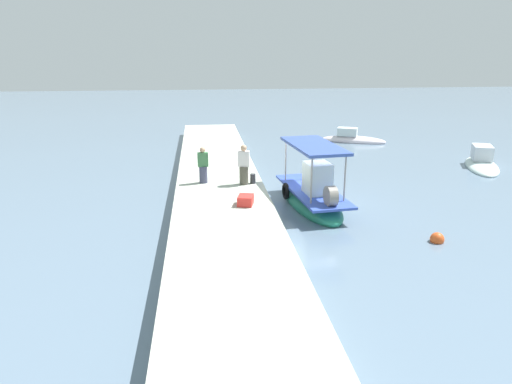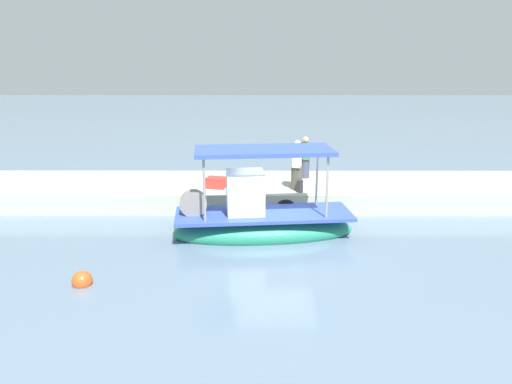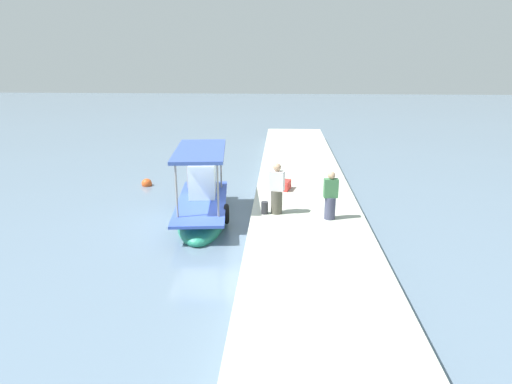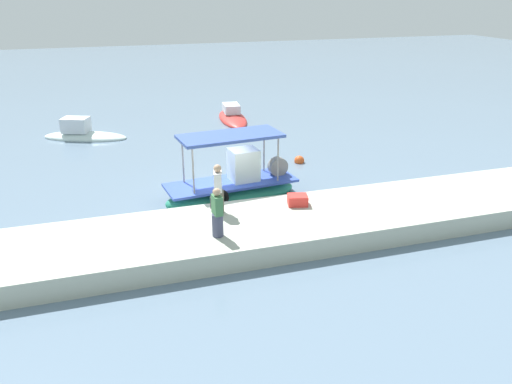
# 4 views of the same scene
# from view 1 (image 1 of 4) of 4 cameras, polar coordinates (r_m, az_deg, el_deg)

# --- Properties ---
(ground_plane) EXTENTS (120.00, 120.00, 0.00)m
(ground_plane) POSITION_cam_1_polar(r_m,az_deg,el_deg) (20.89, 6.08, -1.33)
(ground_plane) COLOR slate
(dock_quay) EXTENTS (36.00, 3.86, 0.73)m
(dock_quay) POSITION_cam_1_polar(r_m,az_deg,el_deg) (20.30, -4.23, -0.75)
(dock_quay) COLOR beige
(dock_quay) RESTS_ON ground_plane
(main_fishing_boat) EXTENTS (5.68, 2.36, 3.05)m
(main_fishing_boat) POSITION_cam_1_polar(r_m,az_deg,el_deg) (20.30, 6.85, -0.43)
(main_fishing_boat) COLOR #258768
(main_fishing_boat) RESTS_ON ground_plane
(fisherman_near_bollard) EXTENTS (0.39, 0.48, 1.62)m
(fisherman_near_bollard) POSITION_cam_1_polar(r_m,az_deg,el_deg) (21.18, -6.40, 3.05)
(fisherman_near_bollard) COLOR #41445E
(fisherman_near_bollard) RESTS_ON dock_quay
(fisherman_by_crate) EXTENTS (0.47, 0.55, 1.77)m
(fisherman_by_crate) POSITION_cam_1_polar(r_m,az_deg,el_deg) (20.81, -1.48, 3.08)
(fisherman_by_crate) COLOR #4F4C3F
(fisherman_by_crate) RESTS_ON dock_quay
(mooring_bollard) EXTENTS (0.24, 0.24, 0.43)m
(mooring_bollard) POSITION_cam_1_polar(r_m,az_deg,el_deg) (21.08, -0.38, 1.62)
(mooring_bollard) COLOR #2D2D33
(mooring_bollard) RESTS_ON dock_quay
(cargo_crate) EXTENTS (0.82, 0.72, 0.37)m
(cargo_crate) POSITION_cam_1_polar(r_m,az_deg,el_deg) (18.19, -1.26, -0.99)
(cargo_crate) COLOR red
(cargo_crate) RESTS_ON dock_quay
(marker_buoy) EXTENTS (0.49, 0.49, 0.49)m
(marker_buoy) POSITION_cam_1_polar(r_m,az_deg,el_deg) (17.84, 20.98, -5.34)
(marker_buoy) COLOR #E25420
(marker_buoy) RESTS_ON ground_plane
(moored_boat_near) EXTENTS (5.08, 3.40, 1.43)m
(moored_boat_near) POSITION_cam_1_polar(r_m,az_deg,el_deg) (30.01, 25.56, 3.11)
(moored_boat_near) COLOR silver
(moored_boat_near) RESTS_ON ground_plane
(moored_boat_far) EXTENTS (3.15, 4.79, 1.26)m
(moored_boat_far) POSITION_cam_1_polar(r_m,az_deg,el_deg) (35.19, 11.55, 6.22)
(moored_boat_far) COLOR white
(moored_boat_far) RESTS_ON ground_plane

